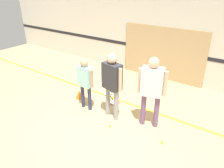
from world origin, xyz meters
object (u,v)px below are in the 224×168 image
(tennis_ball_stray_left, at_px, (162,142))
(training_cone, at_px, (79,94))
(person_instructor, at_px, (112,80))
(racket_spare_on_floor, at_px, (114,102))
(racket_second_spare, at_px, (108,93))
(tennis_ball_near_instructor, at_px, (110,126))
(person_student_right, at_px, (152,85))
(person_student_left, at_px, (85,79))
(tennis_ball_by_spare_racket, at_px, (113,97))

(tennis_ball_stray_left, xyz_separation_m, training_cone, (-2.89, 0.46, 0.10))
(person_instructor, height_order, racket_spare_on_floor, person_instructor)
(racket_second_spare, distance_m, tennis_ball_near_instructor, 1.75)
(racket_spare_on_floor, relative_size, training_cone, 1.99)
(racket_spare_on_floor, height_order, tennis_ball_stray_left, tennis_ball_stray_left)
(person_student_right, bearing_deg, person_student_left, -6.64)
(tennis_ball_stray_left, height_order, training_cone, training_cone)
(person_instructor, xyz_separation_m, racket_second_spare, (-0.85, 0.97, -1.05))
(person_student_right, height_order, tennis_ball_near_instructor, person_student_right)
(person_student_right, xyz_separation_m, tennis_ball_near_instructor, (-0.72, -0.64, -1.05))
(person_instructor, distance_m, racket_second_spare, 1.67)
(racket_second_spare, bearing_deg, person_student_right, -92.21)
(person_instructor, bearing_deg, tennis_ball_stray_left, 3.83)
(person_instructor, distance_m, tennis_ball_stray_left, 1.84)
(racket_spare_on_floor, bearing_deg, person_student_left, 94.43)
(person_student_right, relative_size, racket_spare_on_floor, 3.34)
(racket_second_spare, relative_size, tennis_ball_near_instructor, 8.61)
(person_instructor, relative_size, person_student_left, 1.20)
(racket_spare_on_floor, distance_m, tennis_ball_near_instructor, 1.19)
(racket_spare_on_floor, height_order, racket_second_spare, same)
(racket_second_spare, bearing_deg, person_instructor, -118.73)
(racket_spare_on_floor, distance_m, training_cone, 1.09)
(person_student_left, bearing_deg, racket_second_spare, 93.77)
(tennis_ball_near_instructor, bearing_deg, person_instructor, 119.15)
(person_student_right, xyz_separation_m, training_cone, (-2.33, 0.00, -0.95))
(person_student_left, distance_m, tennis_ball_stray_left, 2.49)
(racket_spare_on_floor, relative_size, tennis_ball_near_instructor, 7.94)
(person_student_left, relative_size, training_cone, 5.43)
(tennis_ball_near_instructor, xyz_separation_m, tennis_ball_stray_left, (1.28, 0.18, 0.00))
(person_student_right, height_order, racket_second_spare, person_student_right)
(racket_second_spare, bearing_deg, tennis_ball_stray_left, -96.69)
(tennis_ball_near_instructor, xyz_separation_m, tennis_ball_by_spare_racket, (-0.77, 1.20, 0.00))
(person_student_left, xyz_separation_m, person_student_right, (1.77, 0.30, 0.20))
(tennis_ball_stray_left, bearing_deg, tennis_ball_by_spare_racket, 153.72)
(racket_second_spare, xyz_separation_m, tennis_ball_near_instructor, (1.07, -1.38, 0.02))
(person_student_right, relative_size, tennis_ball_near_instructor, 26.50)
(tennis_ball_by_spare_racket, relative_size, training_cone, 0.25)
(tennis_ball_stray_left, bearing_deg, training_cone, 170.99)
(person_student_right, distance_m, tennis_ball_near_instructor, 1.42)
(person_student_right, relative_size, tennis_ball_by_spare_racket, 26.50)
(tennis_ball_by_spare_racket, xyz_separation_m, training_cone, (-0.83, -0.56, 0.10))
(tennis_ball_near_instructor, distance_m, tennis_ball_by_spare_racket, 1.43)
(tennis_ball_near_instructor, bearing_deg, training_cone, 158.19)
(person_student_left, height_order, training_cone, person_student_left)
(person_student_right, bearing_deg, person_instructor, -2.40)
(racket_second_spare, bearing_deg, racket_spare_on_floor, -105.66)
(person_instructor, bearing_deg, person_student_right, 26.01)
(person_instructor, bearing_deg, tennis_ball_by_spare_racket, 136.61)
(racket_second_spare, relative_size, tennis_ball_stray_left, 8.61)
(racket_spare_on_floor, bearing_deg, tennis_ball_by_spare_racket, -5.90)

